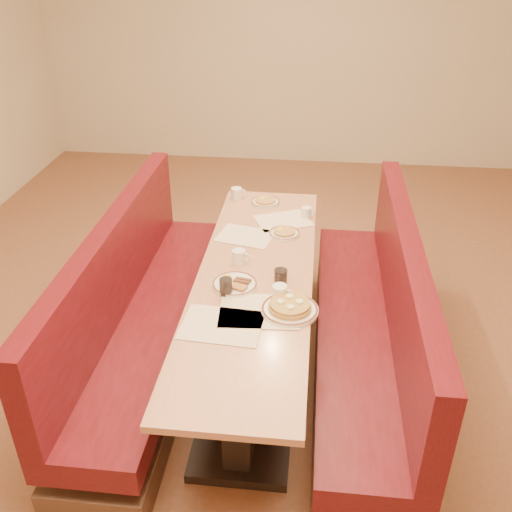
# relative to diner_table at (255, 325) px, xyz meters

# --- Properties ---
(ground) EXTENTS (8.00, 8.00, 0.00)m
(ground) POSITION_rel_diner_table_xyz_m (0.00, 0.00, -0.37)
(ground) COLOR #9E6647
(ground) RESTS_ON ground
(room_envelope) EXTENTS (6.04, 8.04, 2.82)m
(room_envelope) POSITION_rel_diner_table_xyz_m (0.00, 0.00, 1.56)
(room_envelope) COLOR beige
(room_envelope) RESTS_ON ground
(diner_table) EXTENTS (0.70, 2.50, 0.75)m
(diner_table) POSITION_rel_diner_table_xyz_m (0.00, 0.00, 0.00)
(diner_table) COLOR black
(diner_table) RESTS_ON ground
(booth_left) EXTENTS (0.55, 2.50, 1.05)m
(booth_left) POSITION_rel_diner_table_xyz_m (-0.73, 0.00, -0.01)
(booth_left) COLOR #4C3326
(booth_left) RESTS_ON ground
(booth_right) EXTENTS (0.55, 2.50, 1.05)m
(booth_right) POSITION_rel_diner_table_xyz_m (0.73, 0.00, -0.01)
(booth_right) COLOR #4C3326
(booth_right) RESTS_ON ground
(placemat_near_left) EXTENTS (0.45, 0.35, 0.00)m
(placemat_near_left) POSITION_rel_diner_table_xyz_m (-0.12, -0.51, 0.38)
(placemat_near_left) COLOR beige
(placemat_near_left) RESTS_ON diner_table
(placemat_near_right) EXTENTS (0.46, 0.36, 0.00)m
(placemat_near_right) POSITION_rel_diner_table_xyz_m (0.07, -0.36, 0.38)
(placemat_near_right) COLOR beige
(placemat_near_right) RESTS_ON diner_table
(placemat_far_left) EXTENTS (0.42, 0.35, 0.00)m
(placemat_far_left) POSITION_rel_diner_table_xyz_m (-0.12, 0.50, 0.38)
(placemat_far_left) COLOR beige
(placemat_far_left) RESTS_ON diner_table
(placemat_far_right) EXTENTS (0.46, 0.41, 0.00)m
(placemat_far_right) POSITION_rel_diner_table_xyz_m (0.12, 0.76, 0.38)
(placemat_far_right) COLOR beige
(placemat_far_right) RESTS_ON diner_table
(pancake_plate) EXTENTS (0.32, 0.32, 0.07)m
(pancake_plate) POSITION_rel_diner_table_xyz_m (0.23, -0.35, 0.40)
(pancake_plate) COLOR white
(pancake_plate) RESTS_ON diner_table
(eggs_plate) EXTENTS (0.27, 0.27, 0.05)m
(eggs_plate) POSITION_rel_diner_table_xyz_m (-0.11, -0.12, 0.39)
(eggs_plate) COLOR white
(eggs_plate) RESTS_ON diner_table
(extra_plate_mid) EXTENTS (0.21, 0.21, 0.04)m
(extra_plate_mid) POSITION_rel_diner_table_xyz_m (0.14, 0.55, 0.39)
(extra_plate_mid) COLOR white
(extra_plate_mid) RESTS_ON diner_table
(extra_plate_far) EXTENTS (0.22, 0.22, 0.04)m
(extra_plate_far) POSITION_rel_diner_table_xyz_m (-0.04, 1.05, 0.39)
(extra_plate_far) COLOR white
(extra_plate_far) RESTS_ON diner_table
(coffee_mug_a) EXTENTS (0.12, 0.08, 0.09)m
(coffee_mug_a) POSITION_rel_diner_table_xyz_m (0.17, -0.23, 0.42)
(coffee_mug_a) COLOR white
(coffee_mug_a) RESTS_ON diner_table
(coffee_mug_b) EXTENTS (0.12, 0.08, 0.09)m
(coffee_mug_b) POSITION_rel_diner_table_xyz_m (-0.11, 0.14, 0.42)
(coffee_mug_b) COLOR white
(coffee_mug_b) RESTS_ON diner_table
(coffee_mug_c) EXTENTS (0.10, 0.07, 0.08)m
(coffee_mug_c) POSITION_rel_diner_table_xyz_m (0.28, 0.84, 0.42)
(coffee_mug_c) COLOR white
(coffee_mug_c) RESTS_ON diner_table
(coffee_mug_d) EXTENTS (0.12, 0.08, 0.09)m
(coffee_mug_d) POSITION_rel_diner_table_xyz_m (-0.26, 1.10, 0.42)
(coffee_mug_d) COLOR white
(coffee_mug_d) RESTS_ON diner_table
(soda_tumbler_near) EXTENTS (0.07, 0.07, 0.10)m
(soda_tumbler_near) POSITION_rel_diner_table_xyz_m (-0.14, -0.22, 0.43)
(soda_tumbler_near) COLOR black
(soda_tumbler_near) RESTS_ON diner_table
(soda_tumbler_mid) EXTENTS (0.08, 0.08, 0.11)m
(soda_tumbler_mid) POSITION_rel_diner_table_xyz_m (0.16, -0.09, 0.43)
(soda_tumbler_mid) COLOR black
(soda_tumbler_mid) RESTS_ON diner_table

